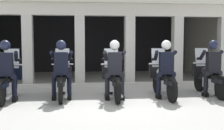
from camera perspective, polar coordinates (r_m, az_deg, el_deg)
ground_plane at (r=10.93m, az=-1.67°, el=-3.57°), size 80.00×80.00×0.00m
station_building at (r=13.22m, az=-2.55°, el=6.38°), size 10.11×5.27×3.06m
kerb_strip at (r=10.22m, az=-1.10°, el=-3.80°), size 9.61×0.24×0.12m
motorcycle_far_left at (r=8.31m, az=-19.35°, el=-2.94°), size 0.62×2.04×1.35m
police_officer_far_left at (r=7.99m, az=-19.87°, el=-0.08°), size 0.63×0.61×1.58m
motorcycle_left at (r=8.20m, az=-9.65°, el=-2.83°), size 0.62×2.04×1.35m
police_officer_left at (r=7.88m, az=-9.79°, el=0.06°), size 0.63×0.61×1.58m
motorcycle_center at (r=8.10m, az=0.24°, el=-2.86°), size 0.62×2.04×1.35m
police_officer_center at (r=7.78m, az=0.50°, el=0.07°), size 0.63×0.61×1.58m
motorcycle_right at (r=8.38m, az=9.78°, el=-2.68°), size 0.62×2.04×1.35m
police_officer_right at (r=8.06m, az=10.40°, el=0.16°), size 0.63×0.61×1.58m
motorcycle_far_right at (r=9.00m, az=18.08°, el=-2.34°), size 0.62×2.04×1.35m
police_officer_far_right at (r=8.71m, az=18.94°, el=0.31°), size 0.63×0.61×1.58m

